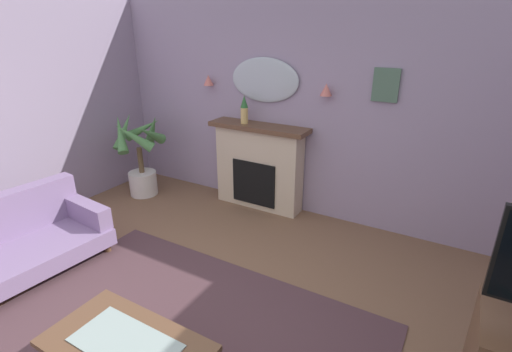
{
  "coord_description": "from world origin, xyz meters",
  "views": [
    {
      "loc": [
        1.71,
        -1.33,
        2.33
      ],
      "look_at": [
        -0.08,
        1.75,
        0.91
      ],
      "focal_mm": 26.11,
      "sensor_mm": 36.0,
      "label": 1
    }
  ],
  "objects_px": {
    "framed_picture": "(386,85)",
    "wall_sconce_right": "(326,90)",
    "floral_couch": "(8,245)",
    "potted_plant_corner_palm": "(140,155)",
    "fireplace": "(259,167)",
    "wall_sconce_left": "(208,80)",
    "wall_mirror": "(264,80)",
    "mantel_vase_right": "(244,109)",
    "coffee_table": "(126,350)"
  },
  "relations": [
    {
      "from": "potted_plant_corner_palm",
      "to": "wall_sconce_right",
      "type": "bearing_deg",
      "value": 13.67
    },
    {
      "from": "wall_sconce_left",
      "to": "framed_picture",
      "type": "xyz_separation_m",
      "value": [
        2.35,
        0.06,
        0.09
      ]
    },
    {
      "from": "mantel_vase_right",
      "to": "wall_sconce_left",
      "type": "xyz_separation_m",
      "value": [
        -0.65,
        0.12,
        0.31
      ]
    },
    {
      "from": "fireplace",
      "to": "wall_mirror",
      "type": "distance_m",
      "value": 1.15
    },
    {
      "from": "framed_picture",
      "to": "floral_couch",
      "type": "height_order",
      "value": "framed_picture"
    },
    {
      "from": "mantel_vase_right",
      "to": "wall_mirror",
      "type": "bearing_deg",
      "value": 40.36
    },
    {
      "from": "wall_mirror",
      "to": "floral_couch",
      "type": "xyz_separation_m",
      "value": [
        -1.39,
        -2.73,
        -1.39
      ]
    },
    {
      "from": "potted_plant_corner_palm",
      "to": "wall_mirror",
      "type": "bearing_deg",
      "value": 21.59
    },
    {
      "from": "wall_sconce_left",
      "to": "coffee_table",
      "type": "distance_m",
      "value": 3.65
    },
    {
      "from": "wall_sconce_right",
      "to": "floral_couch",
      "type": "distance_m",
      "value": 3.74
    },
    {
      "from": "coffee_table",
      "to": "wall_mirror",
      "type": "bearing_deg",
      "value": 102.69
    },
    {
      "from": "wall_sconce_right",
      "to": "coffee_table",
      "type": "xyz_separation_m",
      "value": [
        -0.15,
        -3.05,
        -1.28
      ]
    },
    {
      "from": "wall_mirror",
      "to": "potted_plant_corner_palm",
      "type": "bearing_deg",
      "value": -158.41
    },
    {
      "from": "fireplace",
      "to": "mantel_vase_right",
      "type": "xyz_separation_m",
      "value": [
        -0.2,
        -0.03,
        0.78
      ]
    },
    {
      "from": "wall_mirror",
      "to": "coffee_table",
      "type": "distance_m",
      "value": 3.44
    },
    {
      "from": "coffee_table",
      "to": "floral_couch",
      "type": "xyz_separation_m",
      "value": [
        -2.09,
        0.36,
        -0.06
      ]
    },
    {
      "from": "wall_sconce_left",
      "to": "framed_picture",
      "type": "relative_size",
      "value": 0.39
    },
    {
      "from": "fireplace",
      "to": "potted_plant_corner_palm",
      "type": "relative_size",
      "value": 1.11
    },
    {
      "from": "mantel_vase_right",
      "to": "framed_picture",
      "type": "bearing_deg",
      "value": 6.04
    },
    {
      "from": "potted_plant_corner_palm",
      "to": "coffee_table",
      "type": "bearing_deg",
      "value": -45.63
    },
    {
      "from": "mantel_vase_right",
      "to": "framed_picture",
      "type": "height_order",
      "value": "framed_picture"
    },
    {
      "from": "mantel_vase_right",
      "to": "floral_couch",
      "type": "relative_size",
      "value": 0.21
    },
    {
      "from": "potted_plant_corner_palm",
      "to": "fireplace",
      "type": "bearing_deg",
      "value": 17.31
    },
    {
      "from": "wall_sconce_right",
      "to": "floral_couch",
      "type": "height_order",
      "value": "wall_sconce_right"
    },
    {
      "from": "fireplace",
      "to": "coffee_table",
      "type": "xyz_separation_m",
      "value": [
        0.7,
        -2.96,
        -0.19
      ]
    },
    {
      "from": "floral_couch",
      "to": "wall_sconce_left",
      "type": "bearing_deg",
      "value": 78.62
    },
    {
      "from": "coffee_table",
      "to": "wall_sconce_right",
      "type": "bearing_deg",
      "value": 87.14
    },
    {
      "from": "floral_couch",
      "to": "potted_plant_corner_palm",
      "type": "relative_size",
      "value": 1.46
    },
    {
      "from": "framed_picture",
      "to": "floral_couch",
      "type": "xyz_separation_m",
      "value": [
        -2.89,
        -2.74,
        -1.43
      ]
    },
    {
      "from": "wall_mirror",
      "to": "floral_couch",
      "type": "relative_size",
      "value": 0.54
    },
    {
      "from": "floral_couch",
      "to": "potted_plant_corner_palm",
      "type": "xyz_separation_m",
      "value": [
        -0.29,
        2.07,
        0.3
      ]
    },
    {
      "from": "wall_mirror",
      "to": "wall_sconce_left",
      "type": "distance_m",
      "value": 0.85
    },
    {
      "from": "coffee_table",
      "to": "fireplace",
      "type": "bearing_deg",
      "value": 103.28
    },
    {
      "from": "wall_mirror",
      "to": "floral_couch",
      "type": "bearing_deg",
      "value": -116.95
    },
    {
      "from": "fireplace",
      "to": "potted_plant_corner_palm",
      "type": "distance_m",
      "value": 1.76
    },
    {
      "from": "framed_picture",
      "to": "coffee_table",
      "type": "height_order",
      "value": "framed_picture"
    },
    {
      "from": "floral_couch",
      "to": "potted_plant_corner_palm",
      "type": "height_order",
      "value": "potted_plant_corner_palm"
    },
    {
      "from": "wall_sconce_left",
      "to": "coffee_table",
      "type": "bearing_deg",
      "value": -63.07
    },
    {
      "from": "floral_couch",
      "to": "potted_plant_corner_palm",
      "type": "bearing_deg",
      "value": 98.01
    },
    {
      "from": "fireplace",
      "to": "floral_couch",
      "type": "xyz_separation_m",
      "value": [
        -1.39,
        -2.59,
        -0.25
      ]
    },
    {
      "from": "mantel_vase_right",
      "to": "coffee_table",
      "type": "distance_m",
      "value": 3.21
    },
    {
      "from": "fireplace",
      "to": "wall_mirror",
      "type": "bearing_deg",
      "value": 90.0
    },
    {
      "from": "wall_sconce_right",
      "to": "coffee_table",
      "type": "bearing_deg",
      "value": -92.86
    },
    {
      "from": "framed_picture",
      "to": "wall_sconce_right",
      "type": "bearing_deg",
      "value": -174.73
    },
    {
      "from": "mantel_vase_right",
      "to": "potted_plant_corner_palm",
      "type": "height_order",
      "value": "mantel_vase_right"
    },
    {
      "from": "wall_sconce_right",
      "to": "framed_picture",
      "type": "relative_size",
      "value": 0.39
    },
    {
      "from": "wall_sconce_right",
      "to": "framed_picture",
      "type": "distance_m",
      "value": 0.66
    },
    {
      "from": "wall_sconce_left",
      "to": "floral_couch",
      "type": "xyz_separation_m",
      "value": [
        -0.54,
        -2.68,
        -1.34
      ]
    },
    {
      "from": "wall_sconce_left",
      "to": "framed_picture",
      "type": "bearing_deg",
      "value": 1.46
    },
    {
      "from": "wall_mirror",
      "to": "coffee_table",
      "type": "xyz_separation_m",
      "value": [
        0.7,
        -3.1,
        -1.33
      ]
    }
  ]
}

